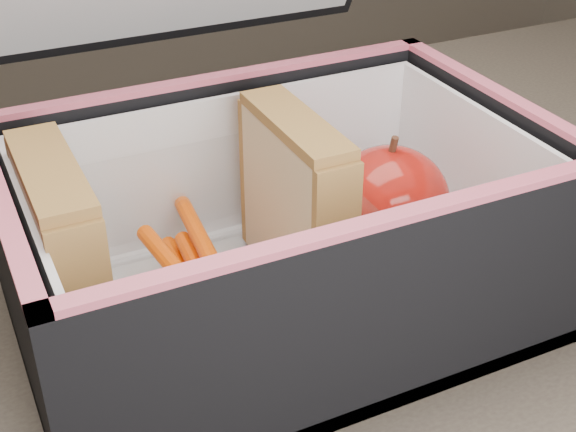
# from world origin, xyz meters

# --- Properties ---
(kitchen_table) EXTENTS (1.20, 0.80, 0.75)m
(kitchen_table) POSITION_xyz_m (0.00, 0.00, 0.66)
(kitchen_table) COLOR brown
(kitchen_table) RESTS_ON ground
(lunch_bag) EXTENTS (0.32, 0.32, 0.30)m
(lunch_bag) POSITION_xyz_m (-0.08, 0.02, 0.82)
(lunch_bag) COLOR black
(lunch_bag) RESTS_ON kitchen_table
(plastic_tub) EXTENTS (0.19, 0.14, 0.08)m
(plastic_tub) POSITION_xyz_m (-0.14, 0.02, 0.80)
(plastic_tub) COLOR white
(plastic_tub) RESTS_ON lunch_bag
(sandwich_left) EXTENTS (0.03, 0.10, 0.12)m
(sandwich_left) POSITION_xyz_m (-0.21, 0.02, 0.83)
(sandwich_left) COLOR #D2B484
(sandwich_left) RESTS_ON plastic_tub
(sandwich_right) EXTENTS (0.03, 0.10, 0.11)m
(sandwich_right) POSITION_xyz_m (-0.06, 0.02, 0.82)
(sandwich_right) COLOR #D2B484
(sandwich_right) RESTS_ON plastic_tub
(carrot_sticks) EXTENTS (0.05, 0.14, 0.03)m
(carrot_sticks) POSITION_xyz_m (-0.13, 0.03, 0.79)
(carrot_sticks) COLOR #D84B07
(carrot_sticks) RESTS_ON plastic_tub
(paper_napkin) EXTENTS (0.10, 0.10, 0.01)m
(paper_napkin) POSITION_xyz_m (0.01, 0.03, 0.77)
(paper_napkin) COLOR white
(paper_napkin) RESTS_ON lunch_bag
(red_apple) EXTENTS (0.09, 0.09, 0.08)m
(red_apple) POSITION_xyz_m (0.00, 0.02, 0.81)
(red_apple) COLOR maroon
(red_apple) RESTS_ON paper_napkin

